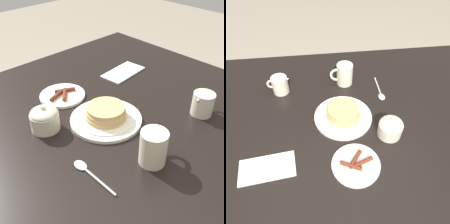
% 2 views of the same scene
% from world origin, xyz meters
% --- Properties ---
extents(ground_plane, '(8.00, 8.00, 0.00)m').
position_xyz_m(ground_plane, '(0.00, 0.00, 0.00)').
color(ground_plane, gray).
extents(dining_table, '(1.37, 1.09, 0.73)m').
position_xyz_m(dining_table, '(0.00, 0.00, 0.63)').
color(dining_table, black).
rests_on(dining_table, ground_plane).
extents(pancake_plate, '(0.24, 0.24, 0.06)m').
position_xyz_m(pancake_plate, '(0.04, -0.04, 0.75)').
color(pancake_plate, white).
rests_on(pancake_plate, dining_table).
extents(side_plate_bacon, '(0.17, 0.17, 0.02)m').
position_xyz_m(side_plate_bacon, '(0.02, 0.19, 0.74)').
color(side_plate_bacon, silver).
rests_on(side_plate_bacon, dining_table).
extents(coffee_mug, '(0.11, 0.08, 0.10)m').
position_xyz_m(coffee_mug, '(0.00, -0.27, 0.79)').
color(coffee_mug, beige).
rests_on(coffee_mug, dining_table).
extents(creamer_pitcher, '(0.11, 0.07, 0.09)m').
position_xyz_m(creamer_pitcher, '(0.31, -0.24, 0.78)').
color(creamer_pitcher, beige).
rests_on(creamer_pitcher, dining_table).
extents(sugar_bowl, '(0.09, 0.09, 0.09)m').
position_xyz_m(sugar_bowl, '(-0.13, 0.06, 0.77)').
color(sugar_bowl, beige).
rests_on(sugar_bowl, dining_table).
extents(napkin, '(0.20, 0.12, 0.01)m').
position_xyz_m(napkin, '(0.33, 0.16, 0.74)').
color(napkin, white).
rests_on(napkin, dining_table).
extents(spoon, '(0.03, 0.16, 0.01)m').
position_xyz_m(spoon, '(-0.16, -0.17, 0.74)').
color(spoon, silver).
rests_on(spoon, dining_table).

